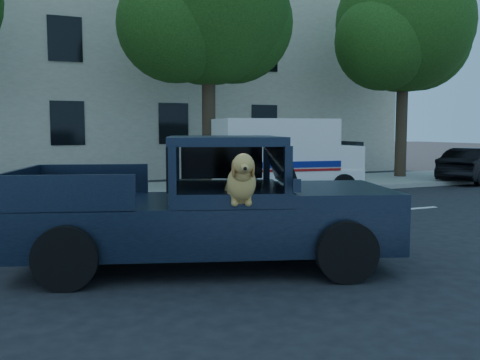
{
  "coord_description": "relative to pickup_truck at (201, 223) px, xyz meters",
  "views": [
    {
      "loc": [
        -1.27,
        -6.85,
        1.98
      ],
      "look_at": [
        1.77,
        -0.08,
        1.27
      ],
      "focal_mm": 40.0,
      "sensor_mm": 36.0,
      "label": 1
    }
  ],
  "objects": [
    {
      "name": "lane_stripes",
      "position": [
        0.67,
        3.07,
        -0.63
      ],
      "size": [
        21.6,
        0.14,
        0.01
      ],
      "primitive_type": null,
      "color": "silver",
      "rests_on": "ground"
    },
    {
      "name": "building_main",
      "position": [
        1.67,
        16.17,
        3.86
      ],
      "size": [
        26.0,
        6.0,
        9.0
      ],
      "primitive_type": "cube",
      "color": "beige",
      "rests_on": "ground"
    },
    {
      "name": "mail_truck",
      "position": [
        5.06,
        6.73,
        0.36
      ],
      "size": [
        4.37,
        2.58,
        2.28
      ],
      "rotation": [
        0.0,
        0.0,
        -0.13
      ],
      "color": "silver",
      "rests_on": "ground"
    },
    {
      "name": "far_sidewalk",
      "position": [
        -1.33,
        8.87,
        -0.56
      ],
      "size": [
        60.0,
        4.0,
        0.15
      ],
      "primitive_type": "cube",
      "color": "gray",
      "rests_on": "ground"
    },
    {
      "name": "street_tree_mid",
      "position": [
        3.7,
        9.29,
        5.08
      ],
      "size": [
        6.0,
        5.2,
        8.6
      ],
      "color": "#332619",
      "rests_on": "ground"
    },
    {
      "name": "ground",
      "position": [
        -1.33,
        -0.33,
        -0.64
      ],
      "size": [
        120.0,
        120.0,
        0.0
      ],
      "primitive_type": "plane",
      "color": "black",
      "rests_on": "ground"
    },
    {
      "name": "pickup_truck",
      "position": [
        0.0,
        0.0,
        0.0
      ],
      "size": [
        5.63,
        3.61,
        1.88
      ],
      "rotation": [
        0.0,
        0.0,
        -0.33
      ],
      "color": "black",
      "rests_on": "ground"
    },
    {
      "name": "street_tree_right",
      "position": [
        11.7,
        9.29,
        5.08
      ],
      "size": [
        6.0,
        5.2,
        8.6
      ],
      "color": "#332619",
      "rests_on": "ground"
    },
    {
      "name": "parked_sedan",
      "position": [
        13.45,
        7.21,
        0.01
      ],
      "size": [
        2.62,
        4.13,
        1.29
      ],
      "primitive_type": "imported",
      "rotation": [
        0.0,
        0.0,
        1.92
      ],
      "color": "black",
      "rests_on": "ground"
    }
  ]
}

